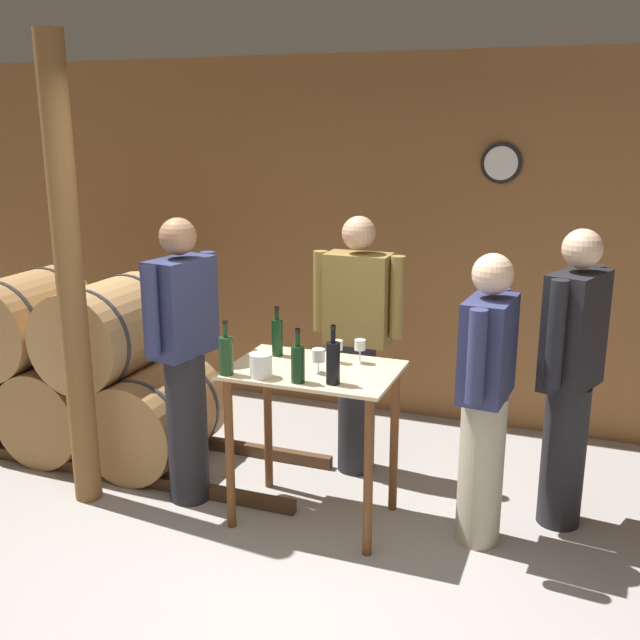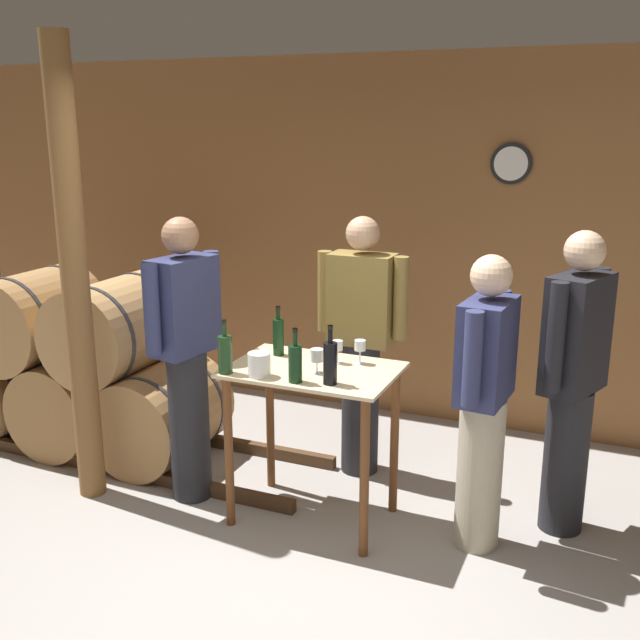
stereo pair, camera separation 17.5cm
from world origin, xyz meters
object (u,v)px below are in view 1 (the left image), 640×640
at_px(person_host, 571,374).
at_px(person_visitor_near_door, 357,341).
at_px(wine_glass_near_center, 338,347).
at_px(wine_bottle_center, 298,362).
at_px(wine_glass_near_left, 318,356).
at_px(wine_glass_near_right, 360,346).
at_px(person_visitor_bearded, 485,396).
at_px(wine_bottle_left, 277,336).
at_px(wine_bottle_far_left, 226,354).
at_px(ice_bucket, 261,366).
at_px(wine_bottle_right, 333,362).
at_px(wooden_post, 70,281).
at_px(person_visitor_with_scarf, 184,356).

height_order(person_host, person_visitor_near_door, person_host).
distance_m(wine_glass_near_center, person_visitor_near_door, 0.56).
relative_size(wine_bottle_center, wine_glass_near_left, 2.15).
height_order(wine_glass_near_right, person_visitor_bearded, person_visitor_bearded).
xyz_separation_m(wine_bottle_left, person_host, (1.61, 0.30, -0.14)).
height_order(wine_glass_near_left, person_visitor_near_door, person_visitor_near_door).
relative_size(wine_bottle_far_left, ice_bucket, 2.32).
bearing_deg(wine_glass_near_right, wine_bottle_far_left, -144.23).
relative_size(wine_bottle_right, wine_glass_near_left, 2.33).
height_order(wine_bottle_left, wine_bottle_right, wine_bottle_right).
height_order(wine_bottle_far_left, person_visitor_bearded, person_visitor_bearded).
bearing_deg(ice_bucket, wine_bottle_left, 100.68).
xyz_separation_m(wine_bottle_right, ice_bucket, (-0.39, -0.04, -0.05)).
bearing_deg(wine_glass_near_left, wine_bottle_right, -44.85).
xyz_separation_m(wine_bottle_center, wine_glass_near_right, (0.20, 0.42, -0.01)).
relative_size(wooden_post, person_visitor_bearded, 1.69).
height_order(wine_bottle_left, wine_glass_near_right, wine_bottle_left).
xyz_separation_m(wine_glass_near_left, ice_bucket, (-0.26, -0.17, -0.03)).
bearing_deg(wine_glass_near_left, wooden_post, -172.32).
bearing_deg(wine_bottle_right, wine_glass_near_center, 105.33).
distance_m(wine_bottle_left, wine_bottle_center, 0.47).
relative_size(wine_bottle_left, wine_bottle_right, 0.93).
xyz_separation_m(wooden_post, person_visitor_near_door, (1.41, 0.94, -0.47)).
bearing_deg(wine_bottle_left, wine_glass_near_right, 4.58).
height_order(wine_glass_near_right, person_host, person_host).
bearing_deg(person_host, person_visitor_near_door, 169.65).
height_order(wine_glass_near_center, person_host, person_host).
bearing_deg(wine_glass_near_left, wine_glass_near_right, 57.54).
bearing_deg(wine_bottle_center, person_visitor_bearded, 19.81).
bearing_deg(person_visitor_bearded, wine_glass_near_right, 173.07).
height_order(wine_bottle_far_left, person_host, person_host).
relative_size(wine_glass_near_right, person_visitor_bearded, 0.08).
bearing_deg(person_visitor_bearded, person_host, 41.13).
height_order(wine_glass_near_center, ice_bucket, wine_glass_near_center).
height_order(wine_glass_near_right, person_visitor_with_scarf, person_visitor_with_scarf).
bearing_deg(ice_bucket, wine_bottle_right, 5.87).
height_order(wine_bottle_right, person_visitor_with_scarf, person_visitor_with_scarf).
distance_m(ice_bucket, person_visitor_with_scarf, 0.61).
height_order(wine_bottle_right, ice_bucket, wine_bottle_right).
bearing_deg(person_visitor_bearded, wine_glass_near_center, 177.01).
xyz_separation_m(person_visitor_bearded, person_visitor_near_door, (-0.89, 0.59, 0.04)).
relative_size(wine_bottle_center, person_visitor_with_scarf, 0.17).
xyz_separation_m(wine_bottle_center, person_visitor_bearded, (0.92, 0.33, -0.18)).
distance_m(person_visitor_with_scarf, person_visitor_near_door, 1.10).
height_order(person_visitor_with_scarf, person_visitor_bearded, person_visitor_with_scarf).
height_order(wine_bottle_far_left, person_visitor_with_scarf, person_visitor_with_scarf).
bearing_deg(wine_bottle_far_left, ice_bucket, 6.99).
bearing_deg(person_visitor_near_door, wine_bottle_right, -80.40).
bearing_deg(wine_bottle_far_left, wooden_post, 179.98).
distance_m(wine_bottle_center, wine_bottle_right, 0.18).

